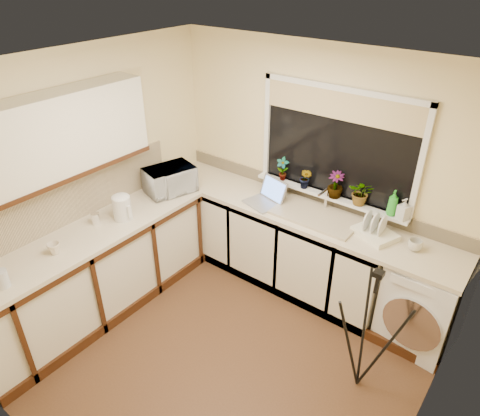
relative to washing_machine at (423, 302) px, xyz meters
name	(u,v)px	position (x,y,z in m)	size (l,w,h in m)	color
floor	(223,350)	(-1.32, -1.20, -0.43)	(3.20, 3.20, 0.00)	#523321
ceiling	(215,73)	(-1.32, -1.20, 2.02)	(3.20, 3.20, 0.00)	white
wall_back	(316,170)	(-1.32, 0.30, 0.80)	(3.20, 3.20, 0.00)	beige
wall_front	(37,365)	(-1.32, -2.70, 0.80)	(3.20, 3.20, 0.00)	beige
wall_left	(90,180)	(-2.92, -1.20, 0.80)	(3.00, 3.00, 0.00)	beige
wall_right	(436,333)	(0.28, -1.20, 0.80)	(3.00, 3.00, 0.00)	beige
base_cabinet_back	(269,239)	(-1.64, 0.00, 0.00)	(2.55, 0.60, 0.86)	silver
base_cabinet_left	(97,274)	(-2.62, -1.50, 0.00)	(0.54, 2.40, 0.86)	silver
worktop_back	(298,212)	(-1.32, 0.00, 0.45)	(3.20, 0.60, 0.04)	beige
worktop_left	(89,235)	(-2.62, -1.50, 0.45)	(0.60, 2.40, 0.04)	beige
upper_cabinet	(42,141)	(-2.76, -1.65, 1.37)	(0.28, 1.90, 0.70)	silver
splashback_left	(65,202)	(-2.90, -1.50, 0.70)	(0.02, 2.40, 0.45)	beige
splashback_back	(313,193)	(-1.32, 0.28, 0.54)	(3.20, 0.02, 0.14)	beige
window_glass	(337,145)	(-1.12, 0.28, 1.12)	(1.50, 0.02, 1.00)	black
window_blind	(340,106)	(-1.12, 0.26, 1.50)	(1.50, 0.02, 0.25)	tan
windowsill	(329,195)	(-1.12, 0.23, 0.61)	(1.60, 0.14, 0.03)	white
sink	(316,216)	(-1.12, 0.00, 0.49)	(0.82, 0.46, 0.03)	tan
faucet	(326,199)	(-1.12, 0.18, 0.59)	(0.03, 0.03, 0.24)	silver
washing_machine	(423,302)	(0.00, 0.00, 0.00)	(0.60, 0.58, 0.85)	silver
laptop	(267,197)	(-1.65, -0.06, 0.54)	(0.41, 0.40, 0.24)	gray
kettle	(122,208)	(-2.56, -1.15, 0.59)	(0.18, 0.18, 0.23)	silver
dish_rack	(375,234)	(-0.54, 0.02, 0.50)	(0.35, 0.27, 0.05)	white
tripod	(367,332)	(-0.21, -0.80, 0.16)	(0.58, 0.58, 1.17)	black
glass_jug	(2,279)	(-2.51, -2.34, 0.55)	(0.10, 0.10, 0.14)	silver
steel_jar	(96,218)	(-2.70, -1.36, 0.53)	(0.08, 0.08, 0.11)	white
microwave	(170,180)	(-2.60, -0.48, 0.61)	(0.50, 0.34, 0.28)	white
plant_a	(282,169)	(-1.65, 0.21, 0.75)	(0.13, 0.09, 0.25)	#999999
plant_b	(306,178)	(-1.37, 0.19, 0.73)	(0.12, 0.10, 0.22)	#999999
plant_c	(336,185)	(-1.05, 0.20, 0.76)	(0.15, 0.15, 0.26)	#999999
plant_d	(361,192)	(-0.79, 0.22, 0.75)	(0.23, 0.20, 0.25)	#999999
soap_bottle_green	(393,203)	(-0.49, 0.21, 0.74)	(0.09, 0.09, 0.24)	green
soap_bottle_clear	(404,209)	(-0.38, 0.21, 0.72)	(0.09, 0.09, 0.20)	#999999
cup_back	(415,245)	(-0.19, 0.03, 0.52)	(0.12, 0.12, 0.10)	beige
cup_left	(54,248)	(-2.58, -1.87, 0.52)	(0.11, 0.11, 0.10)	beige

